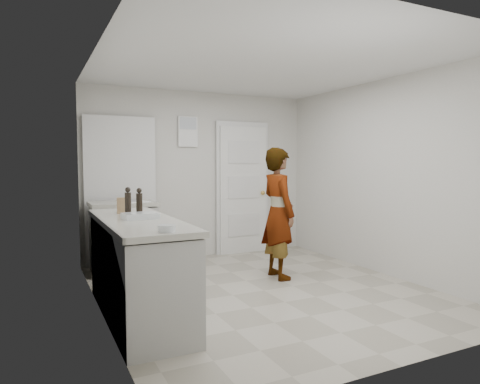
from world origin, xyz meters
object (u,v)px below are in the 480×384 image
cake_mix_box (122,206)px  baking_dish (140,216)px  egg_bowl (167,228)px  oil_cruet_a (139,201)px  oil_cruet_b (128,202)px  person (278,213)px  spice_jar (125,208)px

cake_mix_box → baking_dish: size_ratio=0.51×
cake_mix_box → egg_bowl: bearing=-78.6°
baking_dish → oil_cruet_a: bearing=78.0°
oil_cruet_b → baking_dish: oil_cruet_b is taller
cake_mix_box → baking_dish: cake_mix_box is taller
oil_cruet_a → baking_dish: oil_cruet_a is taller
person → baking_dish: person is taller
cake_mix_box → spice_jar: 0.18m
person → baking_dish: (-1.86, -0.63, 0.14)m
oil_cruet_a → oil_cruet_b: oil_cruet_b is taller
person → egg_bowl: bearing=130.4°
person → baking_dish: 1.97m
spice_jar → egg_bowl: spice_jar is taller
person → baking_dish: size_ratio=5.07×
oil_cruet_a → egg_bowl: size_ratio=1.91×
person → oil_cruet_a: person is taller
baking_dish → person: bearing=18.7°
person → oil_cruet_a: size_ratio=6.36×
cake_mix_box → egg_bowl: cake_mix_box is taller
cake_mix_box → baking_dish: bearing=-73.1°
cake_mix_box → spice_jar: size_ratio=1.88×
baking_dish → egg_bowl: (0.01, -0.83, 0.00)m
person → egg_bowl: person is taller
spice_jar → baking_dish: size_ratio=0.27×
oil_cruet_b → egg_bowl: size_ratio=2.08×
oil_cruet_b → egg_bowl: (0.06, -1.11, -0.11)m
person → egg_bowl: 2.36m
cake_mix_box → oil_cruet_a: (0.18, 0.02, 0.04)m
cake_mix_box → oil_cruet_b: 0.19m
person → cake_mix_box: (-1.94, -0.16, 0.20)m
oil_cruet_b → spice_jar: bearing=84.5°
oil_cruet_a → cake_mix_box: bearing=-173.4°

